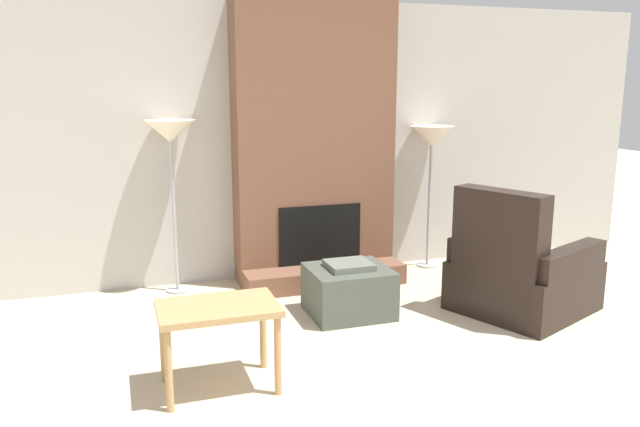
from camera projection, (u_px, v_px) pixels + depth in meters
wall_back at (308, 141)px, 5.99m from camera, size 7.44×0.06×2.60m
fireplace at (315, 151)px, 5.80m from camera, size 1.50×0.67×2.60m
ottoman at (349, 290)px, 5.04m from camera, size 0.64×0.58×0.44m
armchair at (518, 277)px, 5.08m from camera, size 1.28×1.23×1.05m
side_table at (218, 318)px, 3.76m from camera, size 0.72×0.46×0.54m
floor_lamp_left at (170, 137)px, 5.36m from camera, size 0.44×0.44×1.53m
floor_lamp_right at (432, 140)px, 6.15m from camera, size 0.44×0.44×1.43m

